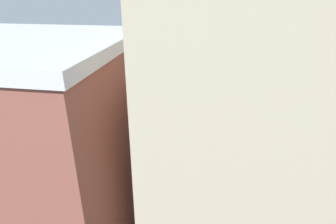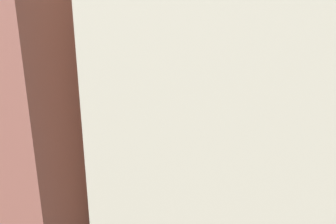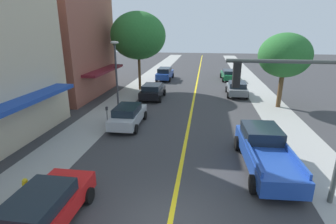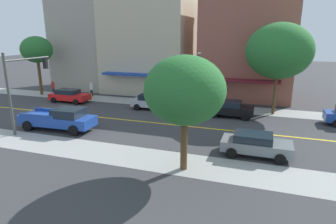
{
  "view_description": "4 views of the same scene",
  "coord_description": "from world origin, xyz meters",
  "px_view_note": "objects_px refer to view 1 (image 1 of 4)",
  "views": [
    {
      "loc": [
        -24.21,
        8.85,
        13.55
      ],
      "look_at": [
        1.47,
        13.07,
        1.94
      ],
      "focal_mm": 29.65,
      "sensor_mm": 36.0,
      "label": 1
    },
    {
      "loc": [
        -23.84,
        7.06,
        7.77
      ],
      "look_at": [
        -0.37,
        14.11,
        1.38
      ],
      "focal_mm": 30.21,
      "sensor_mm": 36.0,
      "label": 2
    },
    {
      "loc": [
        1.0,
        -7.17,
        6.52
      ],
      "look_at": [
        -1.31,
        8.81,
        1.36
      ],
      "focal_mm": 27.66,
      "sensor_mm": 36.0,
      "label": 3
    },
    {
      "loc": [
        21.41,
        19.67,
        7.22
      ],
      "look_at": [
        1.02,
        12.81,
        1.36
      ],
      "focal_mm": 30.12,
      "sensor_mm": 36.0,
      "label": 4
    }
  ],
  "objects_px": {
    "red_sedan_left_curb": "(327,166)",
    "black_sedan_left_curb": "(113,146)",
    "street_lamp": "(144,134)",
    "fire_hydrant": "(312,182)",
    "traffic_light_mast": "(274,89)",
    "silver_sedan_left_curb": "(200,155)",
    "green_sedan_right_curb": "(48,104)",
    "blue_sedan_left_curb": "(8,138)",
    "street_tree_left_far": "(50,99)",
    "blue_pickup_truck": "(247,116)",
    "parking_meter": "(195,165)",
    "street_tree_left_near": "(153,71)",
    "grey_sedan_right_curb": "(117,108)"
  },
  "relations": [
    {
      "from": "fire_hydrant",
      "to": "red_sedan_left_curb",
      "type": "bearing_deg",
      "value": -40.76
    },
    {
      "from": "parking_meter",
      "to": "blue_sedan_left_curb",
      "type": "bearing_deg",
      "value": 85.19
    },
    {
      "from": "red_sedan_left_curb",
      "to": "black_sedan_left_curb",
      "type": "xyz_separation_m",
      "value": [
        0.18,
        17.66,
        0.01
      ]
    },
    {
      "from": "fire_hydrant",
      "to": "black_sedan_left_curb",
      "type": "bearing_deg",
      "value": 82.88
    },
    {
      "from": "traffic_light_mast",
      "to": "red_sedan_left_curb",
      "type": "xyz_separation_m",
      "value": [
        -8.95,
        -2.9,
        -3.21
      ]
    },
    {
      "from": "street_tree_left_near",
      "to": "black_sedan_left_curb",
      "type": "bearing_deg",
      "value": 174.11
    },
    {
      "from": "street_lamp",
      "to": "red_sedan_left_curb",
      "type": "relative_size",
      "value": 1.28
    },
    {
      "from": "parking_meter",
      "to": "silver_sedan_left_curb",
      "type": "height_order",
      "value": "silver_sedan_left_curb"
    },
    {
      "from": "street_tree_left_far",
      "to": "blue_pickup_truck",
      "type": "xyz_separation_m",
      "value": [
        10.3,
        -16.07,
        -4.97
      ]
    },
    {
      "from": "blue_sedan_left_curb",
      "to": "black_sedan_left_curb",
      "type": "bearing_deg",
      "value": -177.17
    },
    {
      "from": "traffic_light_mast",
      "to": "black_sedan_left_curb",
      "type": "relative_size",
      "value": 1.46
    },
    {
      "from": "red_sedan_left_curb",
      "to": "blue_pickup_truck",
      "type": "height_order",
      "value": "blue_pickup_truck"
    },
    {
      "from": "street_tree_left_far",
      "to": "fire_hydrant",
      "type": "relative_size",
      "value": 10.53
    },
    {
      "from": "street_lamp",
      "to": "grey_sedan_right_curb",
      "type": "xyz_separation_m",
      "value": [
        10.65,
        6.01,
        -2.8
      ]
    },
    {
      "from": "blue_sedan_left_curb",
      "to": "blue_pickup_truck",
      "type": "relative_size",
      "value": 0.79
    },
    {
      "from": "green_sedan_right_curb",
      "to": "street_tree_left_far",
      "type": "bearing_deg",
      "value": 122.72
    },
    {
      "from": "traffic_light_mast",
      "to": "silver_sedan_left_curb",
      "type": "distance_m",
      "value": 11.87
    },
    {
      "from": "fire_hydrant",
      "to": "blue_sedan_left_curb",
      "type": "bearing_deg",
      "value": 86.43
    },
    {
      "from": "black_sedan_left_curb",
      "to": "blue_pickup_truck",
      "type": "bearing_deg",
      "value": -146.47
    },
    {
      "from": "street_tree_left_far",
      "to": "silver_sedan_left_curb",
      "type": "distance_m",
      "value": 12.7
    },
    {
      "from": "black_sedan_left_curb",
      "to": "blue_sedan_left_curb",
      "type": "xyz_separation_m",
      "value": [
        -0.37,
        10.14,
        0.07
      ]
    },
    {
      "from": "street_tree_left_far",
      "to": "fire_hydrant",
      "type": "distance_m",
      "value": 20.63
    },
    {
      "from": "traffic_light_mast",
      "to": "street_lamp",
      "type": "distance_m",
      "value": 15.83
    },
    {
      "from": "green_sedan_right_curb",
      "to": "blue_sedan_left_curb",
      "type": "height_order",
      "value": "blue_sedan_left_curb"
    },
    {
      "from": "street_tree_left_far",
      "to": "black_sedan_left_curb",
      "type": "height_order",
      "value": "street_tree_left_far"
    },
    {
      "from": "green_sedan_right_curb",
      "to": "black_sedan_left_curb",
      "type": "bearing_deg",
      "value": 141.23
    },
    {
      "from": "fire_hydrant",
      "to": "blue_pickup_truck",
      "type": "relative_size",
      "value": 0.13
    },
    {
      "from": "silver_sedan_left_curb",
      "to": "black_sedan_left_curb",
      "type": "relative_size",
      "value": 1.05
    },
    {
      "from": "parking_meter",
      "to": "blue_pickup_truck",
      "type": "xyz_separation_m",
      "value": [
        9.91,
        -4.86,
        0.06
      ]
    },
    {
      "from": "red_sedan_left_curb",
      "to": "fire_hydrant",
      "type": "bearing_deg",
      "value": 49.17
    },
    {
      "from": "fire_hydrant",
      "to": "grey_sedan_right_curb",
      "type": "xyz_separation_m",
      "value": [
        10.31,
        18.61,
        0.36
      ]
    },
    {
      "from": "street_lamp",
      "to": "green_sedan_right_curb",
      "type": "xyz_separation_m",
      "value": [
        10.55,
        14.67,
        -2.81
      ]
    },
    {
      "from": "street_lamp",
      "to": "blue_pickup_truck",
      "type": "bearing_deg",
      "value": -40.11
    },
    {
      "from": "street_lamp",
      "to": "fire_hydrant",
      "type": "bearing_deg",
      "value": -88.44
    },
    {
      "from": "fire_hydrant",
      "to": "silver_sedan_left_curb",
      "type": "distance_m",
      "value": 8.64
    },
    {
      "from": "green_sedan_right_curb",
      "to": "blue_pickup_truck",
      "type": "bearing_deg",
      "value": 177.16
    },
    {
      "from": "parking_meter",
      "to": "blue_pickup_truck",
      "type": "height_order",
      "value": "blue_pickup_truck"
    },
    {
      "from": "silver_sedan_left_curb",
      "to": "street_lamp",
      "type": "bearing_deg",
      "value": 26.49
    },
    {
      "from": "red_sedan_left_curb",
      "to": "black_sedan_left_curb",
      "type": "height_order",
      "value": "black_sedan_left_curb"
    },
    {
      "from": "traffic_light_mast",
      "to": "silver_sedan_left_curb",
      "type": "relative_size",
      "value": 1.39
    },
    {
      "from": "street_tree_left_near",
      "to": "silver_sedan_left_curb",
      "type": "relative_size",
      "value": 1.45
    },
    {
      "from": "green_sedan_right_curb",
      "to": "blue_sedan_left_curb",
      "type": "distance_m",
      "value": 8.63
    },
    {
      "from": "blue_pickup_truck",
      "to": "black_sedan_left_curb",
      "type": "bearing_deg",
      "value": 30.48
    },
    {
      "from": "street_tree_left_near",
      "to": "street_lamp",
      "type": "bearing_deg",
      "value": -170.55
    },
    {
      "from": "grey_sedan_right_curb",
      "to": "fire_hydrant",
      "type": "bearing_deg",
      "value": 151.49
    },
    {
      "from": "street_tree_left_far",
      "to": "silver_sedan_left_curb",
      "type": "xyz_separation_m",
      "value": [
        2.04,
        -11.46,
        -5.09
      ]
    },
    {
      "from": "grey_sedan_right_curb",
      "to": "street_lamp",
      "type": "bearing_deg",
      "value": 119.93
    },
    {
      "from": "parking_meter",
      "to": "blue_sedan_left_curb",
      "type": "xyz_separation_m",
      "value": [
        1.48,
        17.54,
        0.0
      ]
    },
    {
      "from": "grey_sedan_right_curb",
      "to": "blue_pickup_truck",
      "type": "relative_size",
      "value": 0.69
    },
    {
      "from": "street_tree_left_far",
      "to": "grey_sedan_right_curb",
      "type": "distance_m",
      "value": 11.79
    }
  ]
}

